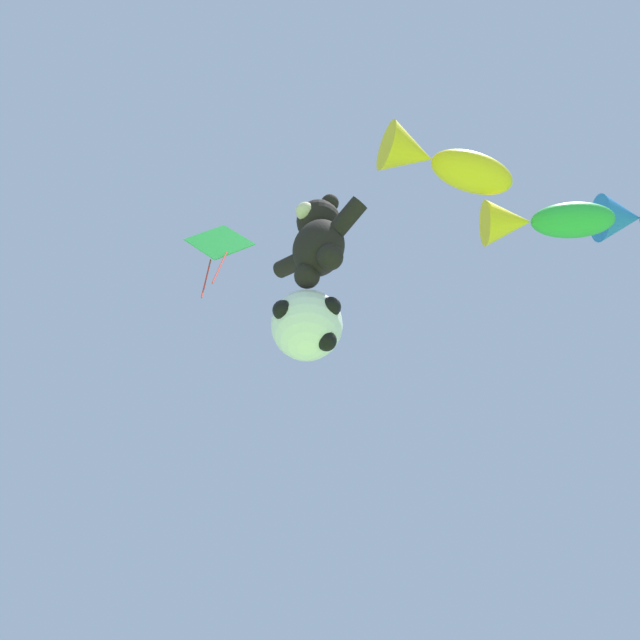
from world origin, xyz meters
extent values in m
ellipsoid|color=black|center=(2.46, 4.40, 8.71)|extent=(0.76, 0.65, 0.93)
sphere|color=black|center=(2.46, 4.40, 9.41)|extent=(0.64, 0.64, 0.64)
sphere|color=beige|center=(2.46, 4.13, 9.36)|extent=(0.27, 0.27, 0.27)
sphere|color=black|center=(2.23, 4.40, 9.66)|extent=(0.26, 0.26, 0.26)
cylinder|color=black|center=(1.90, 4.40, 8.88)|extent=(0.55, 0.25, 0.43)
sphere|color=black|center=(2.25, 4.40, 8.27)|extent=(0.35, 0.35, 0.35)
sphere|color=black|center=(2.69, 4.40, 9.66)|extent=(0.26, 0.26, 0.26)
cylinder|color=black|center=(3.01, 4.40, 8.88)|extent=(0.55, 0.25, 0.43)
sphere|color=black|center=(2.67, 4.40, 8.27)|extent=(0.35, 0.35, 0.35)
sphere|color=white|center=(1.96, 4.70, 7.75)|extent=(0.94, 0.94, 0.94)
sphere|color=black|center=(2.39, 4.70, 7.75)|extent=(0.26, 0.26, 0.26)
sphere|color=black|center=(1.86, 4.99, 8.06)|extent=(0.26, 0.26, 0.26)
sphere|color=black|center=(1.96, 4.27, 7.69)|extent=(0.26, 0.26, 0.26)
sphere|color=black|center=(2.16, 4.85, 7.41)|extent=(0.26, 0.26, 0.26)
ellipsoid|color=yellow|center=(4.31, 5.94, 10.55)|extent=(1.20, 1.51, 0.54)
cone|color=yellow|center=(3.82, 4.99, 10.55)|extent=(1.05, 1.04, 0.79)
sphere|color=black|center=(4.51, 6.33, 10.70)|extent=(0.14, 0.14, 0.14)
ellipsoid|color=green|center=(5.01, 7.62, 10.31)|extent=(1.40, 1.35, 0.51)
cone|color=yellow|center=(4.24, 6.92, 10.31)|extent=(1.05, 1.05, 0.75)
sphere|color=black|center=(5.33, 7.91, 10.44)|extent=(0.13, 0.13, 0.13)
cone|color=blue|center=(5.56, 8.59, 10.91)|extent=(1.08, 1.08, 0.83)
cube|color=green|center=(-0.64, 4.63, 12.53)|extent=(0.99, 1.13, 1.48)
cylinder|color=red|center=(-0.83, 4.62, 11.44)|extent=(0.03, 0.03, 1.25)
cylinder|color=red|center=(-0.45, 4.65, 11.46)|extent=(0.03, 0.19, 1.21)
camera|label=1|loc=(5.71, 1.12, 1.59)|focal=35.00mm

